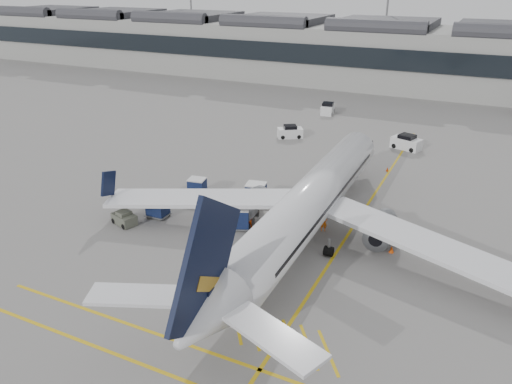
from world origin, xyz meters
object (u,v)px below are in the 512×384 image
at_px(pushback_tug, 124,218).
at_px(belt_loader, 276,216).
at_px(airliner_main, 308,205).
at_px(baggage_cart_a, 239,217).
at_px(ramp_agent_b, 249,219).
at_px(ramp_agent_a, 324,222).

bearing_deg(pushback_tug, belt_loader, 46.00).
relative_size(airliner_main, belt_loader, 8.27).
xyz_separation_m(belt_loader, baggage_cart_a, (-2.40, -2.54, 0.52)).
xyz_separation_m(airliner_main, pushback_tug, (-15.39, -4.41, -2.52)).
xyz_separation_m(baggage_cart_a, ramp_agent_b, (0.75, 0.49, -0.24)).
relative_size(airliner_main, ramp_agent_a, 24.32).
distance_m(airliner_main, baggage_cart_a, 6.31).
relative_size(belt_loader, pushback_tug, 1.87).
height_order(airliner_main, pushback_tug, airliner_main).
bearing_deg(baggage_cart_a, ramp_agent_b, 8.29).
height_order(ramp_agent_b, pushback_tug, ramp_agent_b).
relative_size(baggage_cart_a, pushback_tug, 0.94).
height_order(airliner_main, ramp_agent_a, airliner_main).
bearing_deg(ramp_agent_b, belt_loader, -142.25).
bearing_deg(airliner_main, ramp_agent_b, -177.62).
height_order(ramp_agent_a, pushback_tug, ramp_agent_a).
distance_m(baggage_cart_a, pushback_tug, 10.14).
distance_m(belt_loader, ramp_agent_b, 2.65).
height_order(airliner_main, ramp_agent_b, airliner_main).
bearing_deg(pushback_tug, airliner_main, 34.43).
height_order(belt_loader, pushback_tug, belt_loader).
bearing_deg(baggage_cart_a, belt_loader, 21.82).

